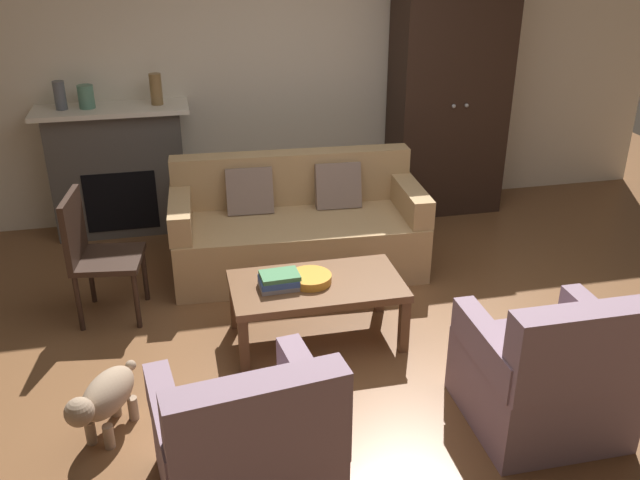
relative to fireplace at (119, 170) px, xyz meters
The scene contains 15 objects.
ground_plane 2.83m from the fireplace, 56.00° to the right, with size 9.60×9.60×0.00m, color brown.
back_wall 1.78m from the fireplace, ahead, with size 7.20×0.10×2.80m, color silver.
fireplace is the anchor object (origin of this frame).
armoire 2.99m from the fireplace, ahead, with size 1.06×0.57×2.08m.
couch 1.72m from the fireplace, 36.80° to the right, with size 1.96×0.95×0.86m.
coffee_table 2.46m from the fireplace, 58.25° to the right, with size 1.10×0.60×0.42m.
fruit_bowl 2.42m from the fireplace, 58.89° to the right, with size 0.27×0.27×0.05m, color orange.
book_stack 2.35m from the fireplace, 63.53° to the right, with size 0.26×0.18×0.10m.
mantel_vase_slate 0.77m from the fireplace, behind, with size 0.09×0.09×0.23m, color #565B66.
mantel_vase_jade 0.67m from the fireplace, behind, with size 0.13×0.13×0.19m, color slate.
mantel_vase_bronze 0.78m from the fireplace, ahead, with size 0.10×0.10×0.26m, color olive.
armchair_near_left 3.47m from the fireplace, 78.79° to the right, with size 0.86×0.86×0.88m.
armchair_near_right 3.94m from the fireplace, 54.10° to the right, with size 0.78×0.77×0.88m.
side_chair_wooden 1.47m from the fireplace, 94.40° to the right, with size 0.49×0.49×0.90m.
dog 2.78m from the fireplace, 90.03° to the right, with size 0.38×0.51×0.39m.
Camera 1 is at (-1.08, -3.56, 2.53)m, focal length 38.57 mm.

